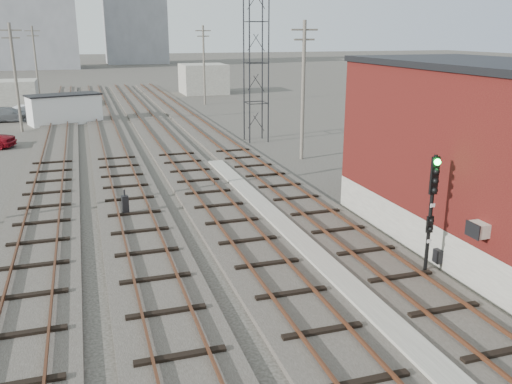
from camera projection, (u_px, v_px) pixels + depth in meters
name	position (u px, v px, depth m)	size (l,w,h in m)	color
ground	(148.00, 105.00, 64.05)	(320.00, 320.00, 0.00)	#282621
track_right	(208.00, 133.00, 45.57)	(3.20, 90.00, 0.39)	#332D28
track_mid_right	(160.00, 136.00, 44.40)	(3.20, 90.00, 0.39)	#332D28
track_mid_left	(110.00, 138.00, 43.23)	(3.20, 90.00, 0.39)	#332D28
track_left	(57.00, 141.00, 42.06)	(3.20, 90.00, 0.39)	#332D28
platform_curb	(296.00, 239.00, 22.14)	(0.90, 28.00, 0.26)	gray
brick_building	(481.00, 154.00, 21.36)	(6.54, 12.20, 7.22)	gray
lattice_tower	(256.00, 43.00, 40.69)	(1.60, 1.60, 15.00)	black
utility_pole_left_b	(15.00, 75.00, 45.33)	(1.80, 0.24, 9.00)	#595147
utility_pole_left_c	(36.00, 61.00, 68.17)	(1.80, 0.24, 9.00)	#595147
utility_pole_right_a	(303.00, 87.00, 35.36)	(1.80, 0.24, 9.00)	#595147
utility_pole_right_b	(204.00, 63.00, 62.75)	(1.80, 0.24, 9.00)	#595147
apartment_left	(24.00, 1.00, 123.03)	(22.00, 14.00, 30.00)	gray
apartment_right	(134.00, 13.00, 144.88)	(16.00, 12.00, 26.00)	gray
shed_right	(203.00, 79.00, 75.24)	(6.00, 6.00, 4.00)	gray
signal_mast	(432.00, 205.00, 18.43)	(0.40, 0.42, 4.35)	gray
switch_stand	(125.00, 205.00, 24.91)	(0.32, 0.32, 1.26)	black
site_trailer	(65.00, 109.00, 50.52)	(7.07, 4.63, 2.75)	silver
car_silver	(30.00, 111.00, 53.89)	(1.42, 4.09, 1.35)	#ADB1B5
car_grey	(9.00, 114.00, 51.80)	(1.93, 4.76, 1.38)	slate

